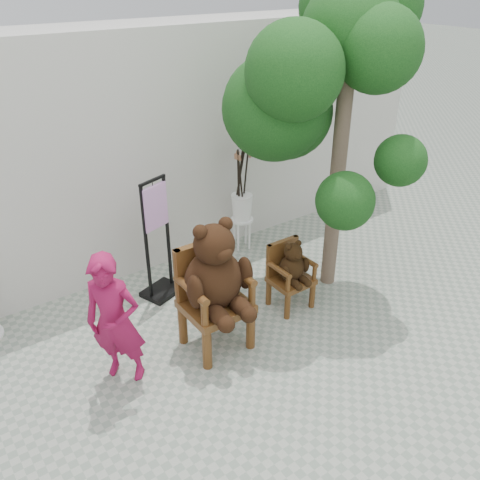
{
  "coord_description": "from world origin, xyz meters",
  "views": [
    {
      "loc": [
        -2.68,
        -2.86,
        3.6
      ],
      "look_at": [
        0.15,
        1.11,
        0.95
      ],
      "focal_mm": 38.0,
      "sensor_mm": 36.0,
      "label": 1
    }
  ],
  "objects_px": {
    "chair_big": "(215,279)",
    "person": "(115,321)",
    "display_stand": "(159,252)",
    "stool_bucket": "(242,206)",
    "chair_small": "(291,269)",
    "tree": "(323,71)"
  },
  "relations": [
    {
      "from": "chair_big",
      "to": "chair_small",
      "type": "distance_m",
      "value": 1.15
    },
    {
      "from": "stool_bucket",
      "to": "person",
      "type": "bearing_deg",
      "value": -148.74
    },
    {
      "from": "chair_small",
      "to": "stool_bucket",
      "type": "distance_m",
      "value": 1.53
    },
    {
      "from": "stool_bucket",
      "to": "chair_small",
      "type": "bearing_deg",
      "value": -103.84
    },
    {
      "from": "display_stand",
      "to": "stool_bucket",
      "type": "relative_size",
      "value": 1.04
    },
    {
      "from": "chair_big",
      "to": "stool_bucket",
      "type": "height_order",
      "value": "chair_big"
    },
    {
      "from": "display_stand",
      "to": "person",
      "type": "bearing_deg",
      "value": -151.02
    },
    {
      "from": "chair_big",
      "to": "display_stand",
      "type": "xyz_separation_m",
      "value": [
        -0.03,
        1.19,
        -0.24
      ]
    },
    {
      "from": "chair_small",
      "to": "tree",
      "type": "xyz_separation_m",
      "value": [
        0.62,
        0.35,
        2.09
      ]
    },
    {
      "from": "chair_small",
      "to": "chair_big",
      "type": "bearing_deg",
      "value": -175.04
    },
    {
      "from": "chair_small",
      "to": "display_stand",
      "type": "xyz_separation_m",
      "value": [
        -1.13,
        1.1,
        0.08
      ]
    },
    {
      "from": "chair_small",
      "to": "person",
      "type": "height_order",
      "value": "person"
    },
    {
      "from": "chair_big",
      "to": "person",
      "type": "xyz_separation_m",
      "value": [
        -1.05,
        0.05,
        -0.09
      ]
    },
    {
      "from": "stool_bucket",
      "to": "tree",
      "type": "height_order",
      "value": "tree"
    },
    {
      "from": "person",
      "to": "stool_bucket",
      "type": "height_order",
      "value": "person"
    },
    {
      "from": "display_stand",
      "to": "stool_bucket",
      "type": "height_order",
      "value": "display_stand"
    },
    {
      "from": "chair_big",
      "to": "person",
      "type": "bearing_deg",
      "value": 177.25
    },
    {
      "from": "chair_small",
      "to": "tree",
      "type": "height_order",
      "value": "tree"
    },
    {
      "from": "person",
      "to": "tree",
      "type": "bearing_deg",
      "value": 53.6
    },
    {
      "from": "person",
      "to": "stool_bucket",
      "type": "distance_m",
      "value": 2.94
    },
    {
      "from": "display_stand",
      "to": "stool_bucket",
      "type": "distance_m",
      "value": 1.54
    },
    {
      "from": "person",
      "to": "display_stand",
      "type": "bearing_deg",
      "value": 93.69
    }
  ]
}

